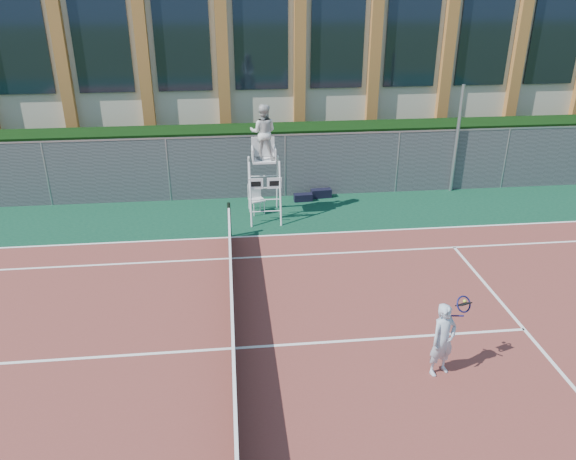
{
  "coord_description": "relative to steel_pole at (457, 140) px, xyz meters",
  "views": [
    {
      "loc": [
        0.09,
        -9.73,
        7.18
      ],
      "look_at": [
        1.47,
        3.0,
        1.33
      ],
      "focal_mm": 35.0,
      "sensor_mm": 36.0,
      "label": 1
    }
  ],
  "objects": [
    {
      "name": "ground",
      "position": [
        -8.04,
        -8.7,
        -1.9
      ],
      "size": [
        120.0,
        120.0,
        0.0
      ],
      "primitive_type": "plane",
      "color": "#233814"
    },
    {
      "name": "apron",
      "position": [
        -8.04,
        -7.7,
        -1.9
      ],
      "size": [
        36.0,
        20.0,
        0.01
      ],
      "primitive_type": "cube",
      "color": "#0B3424",
      "rests_on": "ground"
    },
    {
      "name": "tennis_court",
      "position": [
        -8.04,
        -8.7,
        -1.88
      ],
      "size": [
        23.77,
        10.97,
        0.02
      ],
      "primitive_type": "cube",
      "color": "brown",
      "rests_on": "apron"
    },
    {
      "name": "tennis_net",
      "position": [
        -8.04,
        -8.7,
        -1.37
      ],
      "size": [
        0.1,
        11.3,
        1.1
      ],
      "color": "black",
      "rests_on": "ground"
    },
    {
      "name": "fence",
      "position": [
        -8.04,
        0.1,
        -0.8
      ],
      "size": [
        40.0,
        0.06,
        2.2
      ],
      "primitive_type": null,
      "color": "#595E60",
      "rests_on": "ground"
    },
    {
      "name": "hedge",
      "position": [
        -8.04,
        1.3,
        -0.8
      ],
      "size": [
        40.0,
        1.4,
        2.2
      ],
      "primitive_type": "cube",
      "color": "black",
      "rests_on": "ground"
    },
    {
      "name": "building",
      "position": [
        -8.04,
        9.25,
        2.24
      ],
      "size": [
        45.0,
        10.6,
        8.22
      ],
      "color": "beige",
      "rests_on": "ground"
    },
    {
      "name": "steel_pole",
      "position": [
        0.0,
        0.0,
        0.0
      ],
      "size": [
        0.12,
        0.12,
        3.81
      ],
      "primitive_type": "cylinder",
      "color": "#9EA0A5",
      "rests_on": "ground"
    },
    {
      "name": "umpire_chair",
      "position": [
        -6.9,
        -1.65,
        0.79
      ],
      "size": [
        1.03,
        1.58,
        3.68
      ],
      "color": "white",
      "rests_on": "ground"
    },
    {
      "name": "plastic_chair",
      "position": [
        -7.16,
        -1.29,
        -1.32
      ],
      "size": [
        0.57,
        0.57,
        0.97
      ],
      "color": "silver",
      "rests_on": "apron"
    },
    {
      "name": "sports_bag_near",
      "position": [
        -4.8,
        -0.18,
        -1.74
      ],
      "size": [
        0.73,
        0.34,
        0.3
      ],
      "primitive_type": "cube",
      "rotation": [
        0.0,
        0.0,
        0.08
      ],
      "color": "black",
      "rests_on": "apron"
    },
    {
      "name": "sports_bag_far",
      "position": [
        -5.47,
        -0.45,
        -1.77
      ],
      "size": [
        0.65,
        0.31,
        0.25
      ],
      "primitive_type": "cube",
      "rotation": [
        0.0,
        0.0,
        0.05
      ],
      "color": "black",
      "rests_on": "apron"
    },
    {
      "name": "tennis_player",
      "position": [
        -4.03,
        -9.9,
        -1.1
      ],
      "size": [
        0.93,
        0.69,
        1.56
      ],
      "color": "silver",
      "rests_on": "tennis_court"
    }
  ]
}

